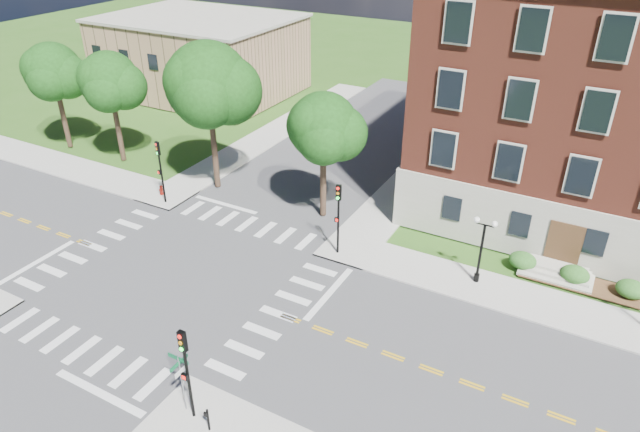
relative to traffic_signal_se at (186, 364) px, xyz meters
The scene contains 19 objects.
ground 11.45m from the traffic_signal_se, 134.87° to the left, with size 160.00×160.00×0.00m, color #2C5718.
road_ew 11.45m from the traffic_signal_se, 134.87° to the left, with size 90.00×12.00×0.01m, color #3D3D3F.
road_ns 11.45m from the traffic_signal_se, 134.87° to the left, with size 12.00×90.00×0.01m, color #3D3D3F.
sidewalk_ne 24.59m from the traffic_signal_se, 71.81° to the left, with size 34.00×34.00×0.12m.
sidewalk_nw 32.89m from the traffic_signal_se, 134.96° to the left, with size 34.00×34.00×0.12m.
crosswalk_east 8.44m from the traffic_signal_se, 94.12° to the left, with size 2.20×10.20×0.02m, color silver, non-canonical shape.
stop_bar_east 11.30m from the traffic_signal_se, 84.51° to the left, with size 0.40×5.50×0.00m, color silver.
secondary_building 48.12m from the traffic_signal_se, 128.22° to the left, with size 20.40×15.40×8.30m.
tree_a 35.29m from the traffic_signal_se, 148.01° to the left, with size 4.82×4.82×9.32m.
tree_b 30.18m from the traffic_signal_se, 141.14° to the left, with size 4.76×4.76×9.29m.
tree_c 23.32m from the traffic_signal_se, 124.99° to the left, with size 6.19×6.19×11.23m.
tree_d 19.32m from the traffic_signal_se, 101.05° to the left, with size 4.66×4.66×8.97m.
traffic_signal_se is the anchor object (origin of this frame).
traffic_signal_ne 14.73m from the traffic_signal_se, 91.76° to the left, with size 0.37×0.42×4.80m.
traffic_signal_nw 20.83m from the traffic_signal_se, 135.40° to the left, with size 0.38×0.45×4.80m.
twin_lamp_west 17.93m from the traffic_signal_se, 62.86° to the left, with size 1.36×0.36×4.23m.
street_sign_pole 1.04m from the traffic_signal_se, 164.86° to the left, with size 1.10×1.10×3.10m.
push_button_post 2.64m from the traffic_signal_se, 14.36° to the right, with size 0.14×0.21×1.20m.
fire_hydrant 22.36m from the traffic_signal_se, 135.90° to the left, with size 0.35×0.35×0.75m.
Camera 1 is at (21.06, -20.43, 20.19)m, focal length 32.00 mm.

